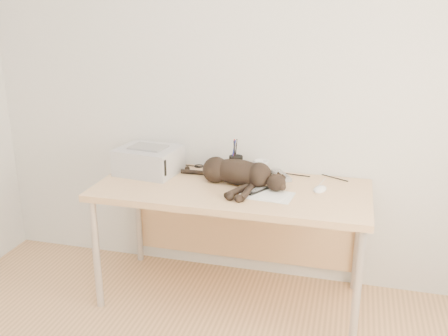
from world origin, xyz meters
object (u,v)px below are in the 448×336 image
(pen_cup, at_px, (236,165))
(cat, at_px, (235,173))
(mug, at_px, (261,167))
(mouse, at_px, (320,187))
(desk, at_px, (235,203))
(printer, at_px, (149,160))

(pen_cup, bearing_deg, cat, -77.96)
(mug, height_order, pen_cup, pen_cup)
(cat, distance_m, mug, 0.26)
(cat, relative_size, mouse, 6.02)
(desk, bearing_deg, printer, 176.48)
(desk, distance_m, mouse, 0.53)
(mouse, bearing_deg, cat, -159.77)
(printer, xyz_separation_m, cat, (0.58, -0.07, -0.01))
(mouse, bearing_deg, pen_cup, -179.13)
(printer, xyz_separation_m, pen_cup, (0.54, 0.11, -0.02))
(desk, relative_size, mouse, 13.81)
(desk, xyz_separation_m, pen_cup, (-0.03, 0.15, 0.20))
(printer, bearing_deg, desk, -3.52)
(cat, distance_m, mouse, 0.50)
(mug, xyz_separation_m, mouse, (0.38, -0.20, -0.02))
(printer, bearing_deg, mug, 12.90)
(desk, bearing_deg, pen_cup, 101.58)
(printer, distance_m, cat, 0.58)
(desk, height_order, printer, printer)
(desk, relative_size, printer, 4.00)
(mug, relative_size, mouse, 0.80)
(desk, bearing_deg, cat, -76.20)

